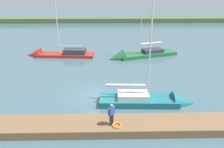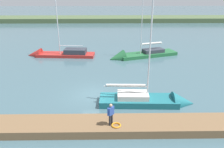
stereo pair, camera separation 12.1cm
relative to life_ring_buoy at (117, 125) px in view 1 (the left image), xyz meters
The scene contains 8 objects.
ground_plane 6.23m from the life_ring_buoy, 72.19° to the right, with size 200.00×200.00×0.00m, color #42606B.
far_shoreline 52.92m from the life_ring_buoy, 87.95° to the right, with size 180.00×8.00×2.40m, color #4C603D.
dock_pier 1.98m from the life_ring_buoy, 13.53° to the right, with size 24.49×2.28×0.60m, color brown.
life_ring_buoy is the anchor object (origin of this frame).
sailboat_outer_mooring 18.09m from the life_ring_buoy, 101.37° to the right, with size 10.32×5.37×10.42m.
sailboat_near_dock 5.29m from the life_ring_buoy, 128.45° to the right, with size 8.15×2.31×10.06m.
sailboat_far_left 20.12m from the life_ring_buoy, 66.48° to the right, with size 9.81×2.83×10.07m.
person_on_dock 0.95m from the life_ring_buoy, 21.59° to the right, with size 0.48×0.46×1.61m.
Camera 1 is at (-1.29, 18.79, 9.47)m, focal length 35.95 mm.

